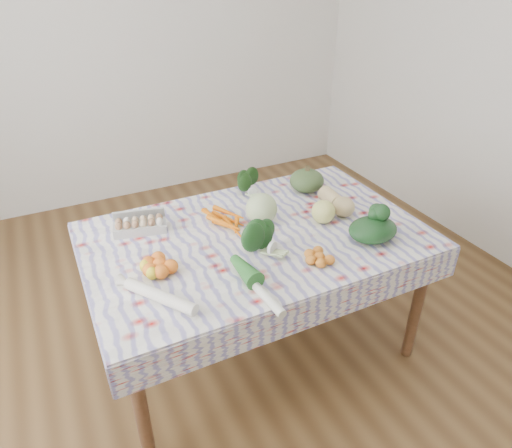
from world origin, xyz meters
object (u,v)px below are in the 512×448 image
at_px(cabbage, 261,209).
at_px(butternut_squash, 337,200).
at_px(kabocha_squash, 307,181).
at_px(grapefruit, 323,212).
at_px(dining_table, 256,248).
at_px(egg_carton, 140,226).

bearing_deg(cabbage, butternut_squash, -8.05).
relative_size(kabocha_squash, grapefruit, 1.63).
bearing_deg(butternut_squash, dining_table, -173.43).
bearing_deg(grapefruit, egg_carton, 159.86).
bearing_deg(dining_table, egg_carton, 151.98).
height_order(kabocha_squash, grapefruit, kabocha_squash).
xyz_separation_m(dining_table, butternut_squash, (0.50, 0.03, 0.14)).
height_order(kabocha_squash, butternut_squash, kabocha_squash).
bearing_deg(butternut_squash, egg_carton, 169.62).
distance_m(egg_carton, butternut_squash, 1.04).
bearing_deg(butternut_squash, grapefruit, -147.08).
bearing_deg(kabocha_squash, grapefruit, -108.25).
distance_m(cabbage, grapefruit, 0.32).
height_order(egg_carton, grapefruit, grapefruit).
xyz_separation_m(dining_table, cabbage, (0.08, 0.09, 0.16)).
distance_m(egg_carton, cabbage, 0.62).
bearing_deg(cabbage, dining_table, -129.85).
bearing_deg(dining_table, kabocha_squash, 32.08).
bearing_deg(egg_carton, butternut_squash, -0.36).
height_order(egg_carton, kabocha_squash, kabocha_squash).
bearing_deg(dining_table, butternut_squash, 3.57).
xyz_separation_m(cabbage, grapefruit, (0.29, -0.14, -0.02)).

